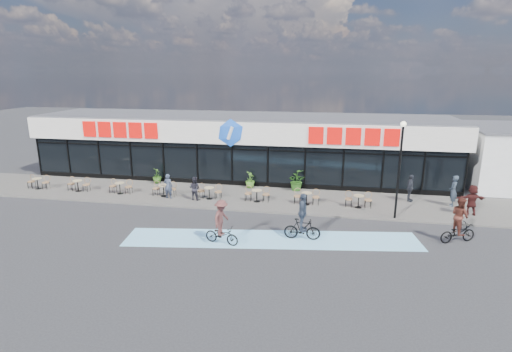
# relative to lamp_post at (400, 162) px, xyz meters

# --- Properties ---
(ground) EXTENTS (120.00, 120.00, 0.00)m
(ground) POSITION_rel_lamp_post_xyz_m (-10.19, -2.30, -3.20)
(ground) COLOR #28282B
(ground) RESTS_ON ground
(sidewalk) EXTENTS (44.00, 5.00, 0.10)m
(sidewalk) POSITION_rel_lamp_post_xyz_m (-10.19, 2.20, -3.15)
(sidewalk) COLOR #56534C
(sidewalk) RESTS_ON ground
(bike_lane) EXTENTS (14.17, 4.13, 0.01)m
(bike_lane) POSITION_rel_lamp_post_xyz_m (-6.19, -3.80, -3.20)
(bike_lane) COLOR #7CC4EA
(bike_lane) RESTS_ON ground
(building) EXTENTS (30.60, 6.57, 4.75)m
(building) POSITION_rel_lamp_post_xyz_m (-10.19, 7.63, -0.86)
(building) COLOR black
(building) RESTS_ON ground
(lamp_post) EXTENTS (0.28, 0.28, 5.23)m
(lamp_post) POSITION_rel_lamp_post_xyz_m (0.00, 0.00, 0.00)
(lamp_post) COLOR black
(lamp_post) RESTS_ON sidewalk
(bistro_set_0) EXTENTS (1.54, 0.62, 0.90)m
(bistro_set_0) POSITION_rel_lamp_post_xyz_m (-22.87, 1.47, -2.65)
(bistro_set_0) COLOR tan
(bistro_set_0) RESTS_ON sidewalk
(bistro_set_1) EXTENTS (1.54, 0.62, 0.90)m
(bistro_set_1) POSITION_rel_lamp_post_xyz_m (-19.87, 1.47, -2.65)
(bistro_set_1) COLOR tan
(bistro_set_1) RESTS_ON sidewalk
(bistro_set_2) EXTENTS (1.54, 0.62, 0.90)m
(bistro_set_2) POSITION_rel_lamp_post_xyz_m (-16.86, 1.47, -2.65)
(bistro_set_2) COLOR tan
(bistro_set_2) RESTS_ON sidewalk
(bistro_set_3) EXTENTS (1.54, 0.62, 0.90)m
(bistro_set_3) POSITION_rel_lamp_post_xyz_m (-13.86, 1.47, -2.65)
(bistro_set_3) COLOR tan
(bistro_set_3) RESTS_ON sidewalk
(bistro_set_4) EXTENTS (1.54, 0.62, 0.90)m
(bistro_set_4) POSITION_rel_lamp_post_xyz_m (-10.86, 1.47, -2.65)
(bistro_set_4) COLOR tan
(bistro_set_4) RESTS_ON sidewalk
(bistro_set_5) EXTENTS (1.54, 0.62, 0.90)m
(bistro_set_5) POSITION_rel_lamp_post_xyz_m (-7.85, 1.47, -2.65)
(bistro_set_5) COLOR tan
(bistro_set_5) RESTS_ON sidewalk
(bistro_set_6) EXTENTS (1.54, 0.62, 0.90)m
(bistro_set_6) POSITION_rel_lamp_post_xyz_m (-4.85, 1.47, -2.65)
(bistro_set_6) COLOR tan
(bistro_set_6) RESTS_ON sidewalk
(bistro_set_7) EXTENTS (1.54, 0.62, 0.90)m
(bistro_set_7) POSITION_rel_lamp_post_xyz_m (-1.85, 1.47, -2.65)
(bistro_set_7) COLOR tan
(bistro_set_7) RESTS_ON sidewalk
(potted_plant_left) EXTENTS (0.85, 0.85, 1.08)m
(potted_plant_left) POSITION_rel_lamp_post_xyz_m (-15.55, 4.19, -2.56)
(potted_plant_left) COLOR #294D16
(potted_plant_left) RESTS_ON sidewalk
(potted_plant_mid) EXTENTS (0.74, 0.74, 1.13)m
(potted_plant_mid) POSITION_rel_lamp_post_xyz_m (-8.84, 4.24, -2.54)
(potted_plant_mid) COLOR #39671D
(potted_plant_mid) RESTS_ON sidewalk
(potted_plant_right) EXTENTS (1.49, 1.54, 1.32)m
(potted_plant_right) POSITION_rel_lamp_post_xyz_m (-5.75, 4.22, -2.44)
(potted_plant_right) COLOR #265418
(potted_plant_right) RESTS_ON sidewalk
(patron_left) EXTENTS (0.61, 0.44, 1.56)m
(patron_left) POSITION_rel_lamp_post_xyz_m (-13.41, 1.08, -2.32)
(patron_left) COLOR #323B4E
(patron_left) RESTS_ON sidewalk
(patron_right) EXTENTS (0.80, 0.67, 1.46)m
(patron_right) POSITION_rel_lamp_post_xyz_m (-11.69, 1.05, -2.37)
(patron_right) COLOR #24232B
(patron_right) RESTS_ON sidewalk
(pedestrian_a) EXTENTS (0.57, 0.75, 1.84)m
(pedestrian_a) POSITION_rel_lamp_post_xyz_m (3.59, 2.67, -2.18)
(pedestrian_a) COLOR #28323E
(pedestrian_a) RESTS_ON sidewalk
(pedestrian_b) EXTENTS (0.77, 1.06, 1.67)m
(pedestrian_b) POSITION_rel_lamp_post_xyz_m (1.29, 3.13, -2.27)
(pedestrian_b) COLOR #22242B
(pedestrian_b) RESTS_ON sidewalk
(pedestrian_c) EXTENTS (1.66, 0.80, 1.72)m
(pedestrian_c) POSITION_rel_lamp_post_xyz_m (4.17, 1.24, -2.24)
(pedestrian_c) COLOR #3C1615
(pedestrian_c) RESTS_ON sidewalk
(cyclist_a) EXTENTS (1.74, 1.08, 2.29)m
(cyclist_a) POSITION_rel_lamp_post_xyz_m (-4.77, -3.53, -2.25)
(cyclist_a) COLOR black
(cyclist_a) RESTS_ON ground
(cyclist_b) EXTENTS (1.90, 1.28, 2.21)m
(cyclist_b) POSITION_rel_lamp_post_xyz_m (2.42, -2.56, -2.31)
(cyclist_b) COLOR black
(cyclist_b) RESTS_ON ground
(cyclist_c) EXTENTS (1.78, 1.21, 2.14)m
(cyclist_c) POSITION_rel_lamp_post_xyz_m (-8.40, -4.72, -2.27)
(cyclist_c) COLOR black
(cyclist_c) RESTS_ON ground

